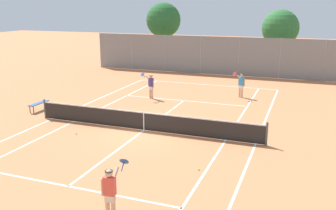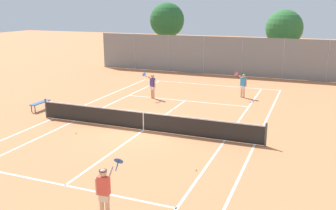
# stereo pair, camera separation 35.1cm
# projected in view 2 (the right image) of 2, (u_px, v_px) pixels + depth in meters

# --- Properties ---
(ground_plane) EXTENTS (120.00, 120.00, 0.00)m
(ground_plane) POSITION_uv_depth(u_px,v_px,m) (144.00, 130.00, 18.71)
(ground_plane) COLOR #CC7A4C
(court_line_markings) EXTENTS (11.10, 23.90, 0.01)m
(court_line_markings) POSITION_uv_depth(u_px,v_px,m) (144.00, 130.00, 18.71)
(court_line_markings) COLOR silver
(court_line_markings) RESTS_ON ground
(tennis_net) EXTENTS (12.00, 0.10, 1.07)m
(tennis_net) POSITION_uv_depth(u_px,v_px,m) (143.00, 120.00, 18.58)
(tennis_net) COLOR #474C47
(tennis_net) RESTS_ON ground
(player_near_side) EXTENTS (0.61, 0.77, 1.77)m
(player_near_side) POSITION_uv_depth(u_px,v_px,m) (104.00, 191.00, 10.66)
(player_near_side) COLOR #D8A884
(player_near_side) RESTS_ON ground
(player_far_left) EXTENTS (0.85, 0.69, 1.77)m
(player_far_left) POSITION_uv_depth(u_px,v_px,m) (152.00, 85.00, 24.88)
(player_far_left) COLOR #D8A884
(player_far_left) RESTS_ON ground
(player_far_right) EXTENTS (0.80, 0.71, 1.77)m
(player_far_right) POSITION_uv_depth(u_px,v_px,m) (243.00, 84.00, 25.09)
(player_far_right) COLOR #D8A884
(player_far_right) RESTS_ON ground
(loose_tennis_ball_0) EXTENTS (0.07, 0.07, 0.07)m
(loose_tennis_ball_0) POSITION_uv_depth(u_px,v_px,m) (173.00, 109.00, 22.42)
(loose_tennis_ball_0) COLOR #D1DB33
(loose_tennis_ball_0) RESTS_ON ground
(loose_tennis_ball_1) EXTENTS (0.07, 0.07, 0.07)m
(loose_tennis_ball_1) POSITION_uv_depth(u_px,v_px,m) (196.00, 170.00, 14.13)
(loose_tennis_ball_1) COLOR #D1DB33
(loose_tennis_ball_1) RESTS_ON ground
(loose_tennis_ball_2) EXTENTS (0.07, 0.07, 0.07)m
(loose_tennis_ball_2) POSITION_uv_depth(u_px,v_px,m) (76.00, 133.00, 18.18)
(loose_tennis_ball_2) COLOR #D1DB33
(loose_tennis_ball_2) RESTS_ON ground
(courtside_bench) EXTENTS (0.36, 1.50, 0.47)m
(courtside_bench) POSITION_uv_depth(u_px,v_px,m) (40.00, 103.00, 22.27)
(courtside_bench) COLOR #33598C
(courtside_bench) RESTS_ON ground
(back_fence) EXTENTS (24.23, 0.08, 3.42)m
(back_fence) POSITION_uv_depth(u_px,v_px,m) (223.00, 56.00, 33.10)
(back_fence) COLOR gray
(back_fence) RESTS_ON ground
(tree_behind_left) EXTENTS (3.48, 3.48, 6.35)m
(tree_behind_left) POSITION_uv_depth(u_px,v_px,m) (167.00, 21.00, 37.76)
(tree_behind_left) COLOR brown
(tree_behind_left) RESTS_ON ground
(tree_behind_right) EXTENTS (3.33, 3.33, 5.71)m
(tree_behind_right) POSITION_uv_depth(u_px,v_px,m) (283.00, 29.00, 33.72)
(tree_behind_right) COLOR brown
(tree_behind_right) RESTS_ON ground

